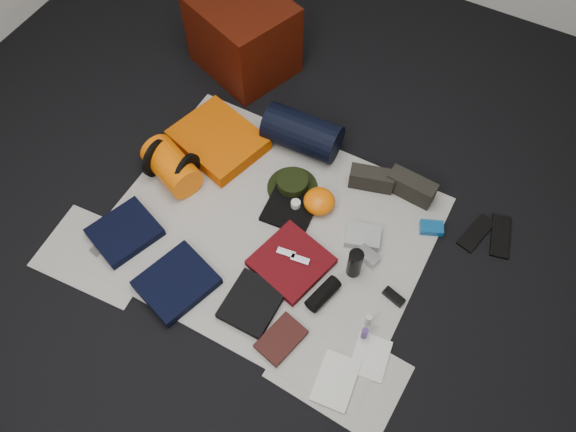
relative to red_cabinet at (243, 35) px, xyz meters
The scene contains 37 objects.
floor 1.25m from the red_cabinet, 53.55° to the right, with size 4.50×4.50×0.02m, color black.
newspaper_mat 1.25m from the red_cabinet, 53.55° to the right, with size 1.60×1.30×0.01m, color silver.
newspaper_sheet_front_left 1.55m from the red_cabinet, 88.92° to the right, with size 0.58×0.40×0.00m, color silver.
newspaper_sheet_front_right 2.04m from the red_cabinet, 47.16° to the right, with size 0.58×0.40×0.00m, color silver.
red_cabinet is the anchor object (origin of this frame).
sleeping_pad 0.69m from the red_cabinet, 72.50° to the right, with size 0.48×0.39×0.09m, color #E75C02.
stuff_sack 0.96m from the red_cabinet, 83.75° to the right, with size 0.19×0.19×0.33m, color #FD6604.
sack_strap_left 0.95m from the red_cabinet, 89.79° to the right, with size 0.22×0.22×0.03m, color black.
sack_strap_right 0.97m from the red_cabinet, 77.85° to the right, with size 0.22×0.22×0.03m, color black.
navy_duffel 0.75m from the red_cabinet, 33.54° to the right, with size 0.22×0.22×0.43m, color black.
boonie_brim 1.03m from the red_cabinet, 44.34° to the right, with size 0.28×0.28×0.01m, color black.
boonie_crown 1.02m from the red_cabinet, 44.34° to the right, with size 0.17×0.17×0.07m, color black.
hiking_boot_left 1.20m from the red_cabinet, 23.78° to the right, with size 0.24×0.09×0.12m, color black.
hiking_boot_right 1.37m from the red_cabinet, 18.39° to the right, with size 0.26×0.10×0.13m, color black.
flip_flop_left 1.78m from the red_cabinet, 16.15° to the right, with size 0.09×0.24×0.01m, color black.
flip_flop_right 1.88m from the red_cabinet, 13.91° to the right, with size 0.09×0.25×0.01m, color black.
trousers_navy_a 1.39m from the red_cabinet, 86.35° to the right, with size 0.28×0.32×0.05m, color black.
trousers_navy_b 1.57m from the red_cabinet, 71.79° to the right, with size 0.30×0.34×0.05m, color black.
trousers_charcoal 1.66m from the red_cabinet, 58.15° to the right, with size 0.25×0.28×0.04m, color black.
black_tshirt 1.16m from the red_cabinet, 47.30° to the right, with size 0.26×0.24×0.03m, color black.
red_shirt 1.46m from the red_cabinet, 50.10° to the right, with size 0.33×0.33×0.04m, color #58090E.
orange_stuff_sack 1.18m from the red_cabinet, 39.47° to the right, with size 0.17×0.17×0.11m, color #FD6604.
first_aid_pouch 1.45m from the red_cabinet, 34.18° to the right, with size 0.18×0.13×0.04m, color #99A198.
water_bottle 1.58m from the red_cabinet, 39.26° to the right, with size 0.07×0.07×0.18m, color black.
speaker 1.67m from the red_cabinet, 46.11° to the right, with size 0.07×0.07×0.19m, color black.
compact_camera 1.56m from the red_cabinet, 35.52° to the right, with size 0.11×0.07×0.05m, color #B3B4B8.
cyan_case 1.60m from the red_cabinet, 21.56° to the right, with size 0.12×0.08×0.04m, color #0E4E8B.
toiletry_purple 1.92m from the red_cabinet, 42.33° to the right, with size 0.03×0.03×0.09m, color #402068.
toiletry_clear 1.86m from the red_cabinet, 41.04° to the right, with size 0.03×0.03×0.09m, color #ABAFAA.
paperback_book 1.85m from the red_cabinet, 54.06° to the right, with size 0.15×0.23×0.03m, color black.
map_booklet 2.08m from the red_cabinet, 47.90° to the right, with size 0.17×0.25×0.01m, color silver.
map_printout 2.02m from the red_cabinet, 42.53° to the right, with size 0.16×0.21×0.01m, color silver.
sunglasses 1.80m from the red_cabinet, 35.37° to the right, with size 0.11×0.05×0.03m, color black.
key_cluster 1.53m from the red_cabinet, 89.33° to the right, with size 0.06×0.06×0.01m, color #B3B4B8.
tape_roll 1.15m from the red_cabinet, 45.52° to the right, with size 0.05×0.05×0.04m, color silver.
energy_bar_a 1.42m from the red_cabinet, 50.83° to the right, with size 0.10×0.04×0.01m, color #B3B4B8.
energy_bar_b 1.47m from the red_cabinet, 48.39° to the right, with size 0.10×0.04×0.01m, color #B3B4B8.
Camera 1 is at (0.78, -1.23, 2.57)m, focal length 35.00 mm.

